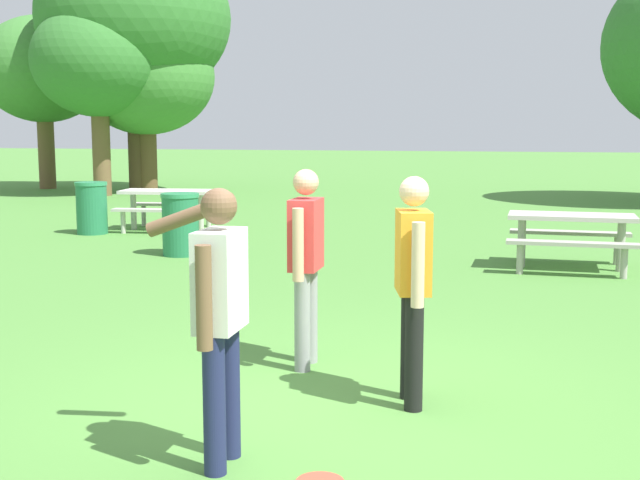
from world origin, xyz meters
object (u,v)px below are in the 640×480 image
(person_catcher, at_px, (306,255))
(tree_broad_center, at_px, (98,62))
(trash_can_beside_table, at_px, (181,224))
(person_bystander, at_px, (413,275))
(person_thrower, at_px, (218,305))
(trash_can_further_along, at_px, (92,208))
(tree_tall_left, at_px, (43,70))
(picnic_table_near, at_px, (571,229))
(tree_slender_mid, at_px, (146,77))
(picnic_table_far, at_px, (167,201))
(tree_far_right, at_px, (134,19))

(person_catcher, bearing_deg, tree_broad_center, 123.12)
(trash_can_beside_table, bearing_deg, person_catcher, -57.84)
(person_bystander, bearing_deg, person_thrower, -125.90)
(trash_can_further_along, bearing_deg, trash_can_beside_table, -37.69)
(person_catcher, bearing_deg, tree_tall_left, 126.87)
(person_thrower, bearing_deg, picnic_table_near, 71.95)
(trash_can_further_along, relative_size, tree_broad_center, 0.18)
(person_catcher, height_order, picnic_table_near, person_catcher)
(person_thrower, height_order, person_bystander, same)
(tree_broad_center, relative_size, tree_slender_mid, 1.05)
(tree_slender_mid, bearing_deg, trash_can_beside_table, -62.90)
(picnic_table_near, bearing_deg, trash_can_further_along, 167.01)
(person_bystander, relative_size, picnic_table_near, 0.94)
(picnic_table_near, bearing_deg, tree_tall_left, 142.48)
(picnic_table_far, height_order, tree_tall_left, tree_tall_left)
(trash_can_further_along, distance_m, tree_slender_mid, 10.10)
(trash_can_further_along, bearing_deg, person_thrower, -57.66)
(tree_far_right, distance_m, tree_slender_mid, 1.71)
(trash_can_further_along, xyz_separation_m, tree_broad_center, (-3.90, 7.77, 3.29))
(person_catcher, relative_size, tree_slender_mid, 0.32)
(tree_tall_left, bearing_deg, person_bystander, -52.29)
(picnic_table_far, relative_size, tree_broad_center, 0.34)
(picnic_table_far, xyz_separation_m, trash_can_further_along, (-1.13, -0.83, -0.08))
(person_thrower, height_order, tree_slender_mid, tree_slender_mid)
(person_thrower, xyz_separation_m, person_catcher, (-0.00, 2.06, -0.02))
(picnic_table_far, bearing_deg, trash_can_beside_table, -62.57)
(trash_can_beside_table, distance_m, tree_slender_mid, 12.88)
(tree_far_right, bearing_deg, trash_can_beside_table, -61.59)
(picnic_table_near, distance_m, tree_far_right, 16.82)
(person_bystander, distance_m, trash_can_further_along, 10.63)
(person_bystander, xyz_separation_m, tree_broad_center, (-10.82, 15.84, 2.83))
(picnic_table_near, height_order, trash_can_beside_table, trash_can_beside_table)
(person_bystander, xyz_separation_m, trash_can_beside_table, (-4.31, 6.05, -0.46))
(person_catcher, height_order, tree_far_right, tree_far_right)
(person_catcher, relative_size, tree_broad_center, 0.30)
(trash_can_further_along, bearing_deg, tree_broad_center, 116.67)
(person_bystander, distance_m, tree_broad_center, 19.38)
(tree_tall_left, relative_size, tree_slender_mid, 1.05)
(trash_can_beside_table, bearing_deg, picnic_table_far, 117.43)
(picnic_table_near, relative_size, tree_far_right, 0.23)
(picnic_table_far, height_order, tree_slender_mid, tree_slender_mid)
(person_thrower, distance_m, tree_tall_left, 23.25)
(person_bystander, bearing_deg, tree_broad_center, 124.33)
(person_thrower, bearing_deg, trash_can_further_along, 122.34)
(tree_slender_mid, bearing_deg, tree_broad_center, -120.01)
(person_bystander, bearing_deg, picnic_table_near, 76.52)
(person_bystander, height_order, tree_slender_mid, tree_slender_mid)
(trash_can_beside_table, relative_size, trash_can_further_along, 1.00)
(picnic_table_near, height_order, tree_slender_mid, tree_slender_mid)
(tree_broad_center, bearing_deg, person_bystander, -55.67)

